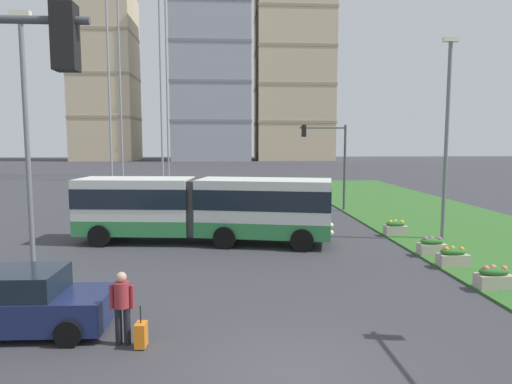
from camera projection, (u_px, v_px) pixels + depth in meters
name	position (u px, v px, depth m)	size (l,w,h in m)	color
ground_plane	(295.00, 374.00, 9.50)	(260.00, 260.00, 0.00)	#38383D
articulated_bus	(204.00, 208.00, 21.60)	(12.01, 4.51, 3.00)	silver
car_grey_wagon	(161.00, 196.00, 33.96)	(4.56, 2.38, 1.58)	slate
car_navy_sedan	(17.00, 303.00, 11.50)	(4.44, 2.11, 1.58)	#19234C
pedestrian_crossing	(122.00, 303.00, 10.77)	(0.58, 0.36, 1.74)	black
rolling_suitcase	(141.00, 335.00, 10.68)	(0.27, 0.38, 0.97)	orange
flower_planter_1	(494.00, 277.00, 14.78)	(1.10, 0.56, 0.74)	#B7AD9E
flower_planter_2	(453.00, 257.00, 17.42)	(1.10, 0.56, 0.74)	#B7AD9E
flower_planter_3	(432.00, 246.00, 19.19)	(1.10, 0.56, 0.74)	#B7AD9E
flower_planter_4	(396.00, 228.00, 23.25)	(1.10, 0.56, 0.74)	#B7AD9E
traffic_light_far_right	(330.00, 152.00, 31.27)	(3.19, 0.28, 5.81)	#474C51
streetlight_left	(26.00, 131.00, 16.73)	(0.70, 0.28, 9.27)	slate
streetlight_median	(447.00, 131.00, 21.81)	(0.70, 0.28, 9.46)	slate
apartment_tower_west	(105.00, 79.00, 112.48)	(14.56, 15.27, 39.34)	beige
apartment_tower_westcentre	(211.00, 67.00, 110.90)	(18.62, 14.58, 44.43)	#9EA3AD
apartment_tower_centre	(293.00, 53.00, 115.25)	(18.48, 17.66, 52.70)	beige
transmission_pylon	(138.00, 28.00, 56.65)	(9.00, 6.24, 34.04)	gray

